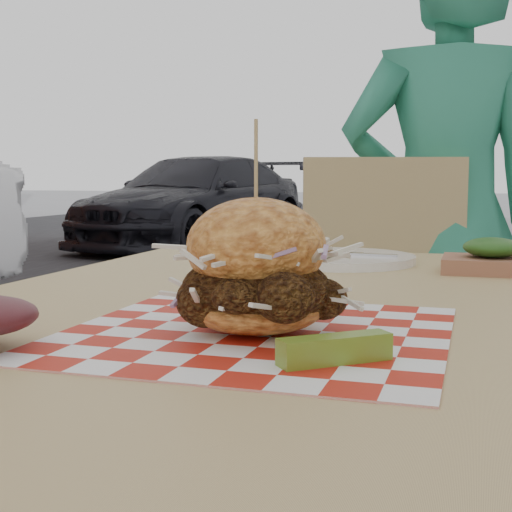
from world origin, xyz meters
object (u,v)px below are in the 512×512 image
(patio_chair, at_px, (366,315))
(diner, at_px, (444,223))
(sandwich, at_px, (256,274))
(patio_table, at_px, (276,362))
(car_dark, at_px, (197,201))

(patio_chair, bearing_deg, diner, 37.69)
(diner, bearing_deg, sandwich, 71.79)
(sandwich, bearing_deg, patio_table, 99.61)
(patio_table, relative_size, sandwich, 5.96)
(diner, height_order, patio_chair, diner)
(diner, height_order, sandwich, diner)
(patio_table, bearing_deg, sandwich, -80.39)
(car_dark, distance_m, sandwich, 8.62)
(car_dark, bearing_deg, patio_chair, -54.69)
(diner, relative_size, patio_chair, 1.63)
(patio_chair, bearing_deg, patio_table, -104.02)
(patio_chair, bearing_deg, car_dark, 99.58)
(diner, distance_m, patio_chair, 0.37)
(patio_table, bearing_deg, car_dark, 112.67)
(car_dark, height_order, patio_table, car_dark)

